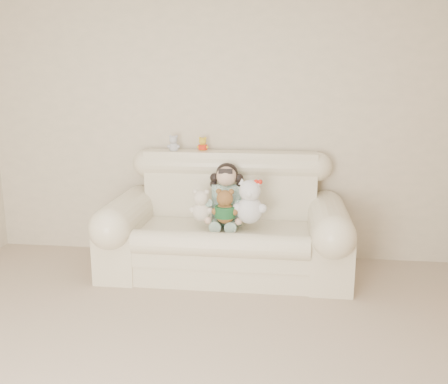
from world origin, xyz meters
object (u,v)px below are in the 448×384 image
white_cat (250,197)px  seated_child (226,194)px  sofa (225,216)px  brown_teddy (225,203)px  cream_teddy (201,202)px

white_cat → seated_child: bearing=118.2°
sofa → brown_teddy: sofa is taller
sofa → white_cat: size_ratio=4.73×
sofa → white_cat: sofa is taller
sofa → cream_teddy: 0.27m
sofa → seated_child: (-0.00, 0.08, 0.18)m
seated_child → white_cat: bearing=-51.9°
seated_child → white_cat: size_ratio=1.24×
cream_teddy → sofa: bearing=24.1°
brown_teddy → white_cat: 0.21m
white_cat → sofa: bearing=131.3°
brown_teddy → cream_teddy: bearing=-179.7°
white_cat → cream_teddy: 0.41m
sofa → seated_child: 0.20m
white_cat → cream_teddy: (-0.41, 0.01, -0.06)m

